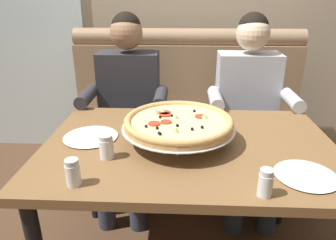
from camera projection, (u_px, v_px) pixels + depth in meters
name	position (u px, v px, depth m)	size (l,w,h in m)	color
booth_bench	(186.00, 130.00, 2.40)	(1.77, 0.78, 1.13)	#937556
dining_table	(189.00, 159.00, 1.45)	(1.33, 0.89, 0.74)	brown
diner_left	(127.00, 102.00, 2.05)	(0.54, 0.64, 1.27)	#2D3342
diner_right	(249.00, 104.00, 2.01)	(0.54, 0.64, 1.27)	#2D3342
pizza	(178.00, 123.00, 1.40)	(0.51, 0.51, 0.13)	silver
shaker_oregano	(106.00, 148.00, 1.28)	(0.06, 0.06, 0.10)	white
shaker_parmesan	(265.00, 185.00, 1.04)	(0.05, 0.05, 0.10)	white
shaker_pepper_flakes	(73.00, 174.00, 1.10)	(0.05, 0.05, 0.10)	white
plate_near_left	(91.00, 136.00, 1.47)	(0.26, 0.26, 0.02)	white
plate_near_right	(306.00, 174.00, 1.16)	(0.23, 0.23, 0.02)	white
patio_chair	(60.00, 72.00, 3.60)	(0.40, 0.40, 0.86)	black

